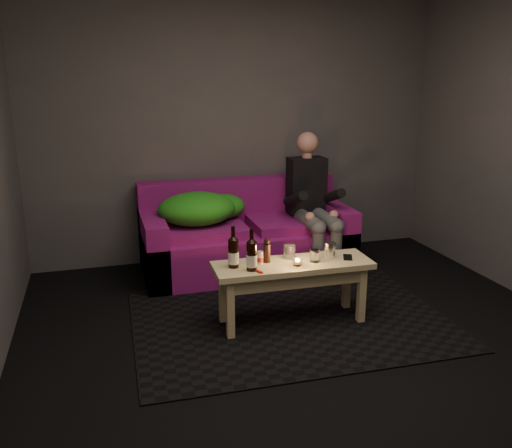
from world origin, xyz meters
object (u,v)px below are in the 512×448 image
at_px(coffee_table, 293,273).
at_px(beer_bottle_a, 233,252).
at_px(beer_bottle_b, 252,255).
at_px(person, 312,201).
at_px(sofa, 245,239).
at_px(steel_cup, 329,250).

bearing_deg(coffee_table, beer_bottle_a, 176.52).
height_order(coffee_table, beer_bottle_b, beer_bottle_b).
height_order(person, coffee_table, person).
bearing_deg(person, coffee_table, -118.66).
xyz_separation_m(person, beer_bottle_a, (-1.01, -1.03, -0.07)).
xyz_separation_m(sofa, steel_cup, (0.32, -1.19, 0.24)).
distance_m(coffee_table, beer_bottle_a, 0.48).
xyz_separation_m(person, coffee_table, (-0.58, -1.05, -0.27)).
xyz_separation_m(person, beer_bottle_b, (-0.91, -1.12, -0.07)).
height_order(person, beer_bottle_b, person).
bearing_deg(sofa, beer_bottle_b, -103.41).
bearing_deg(beer_bottle_a, steel_cup, -0.43).
relative_size(beer_bottle_b, steel_cup, 2.55).
relative_size(person, coffee_table, 1.09).
bearing_deg(beer_bottle_a, beer_bottle_b, -41.83).
bearing_deg(steel_cup, coffee_table, -175.93).
distance_m(person, coffee_table, 1.23).
relative_size(beer_bottle_a, steel_cup, 2.54).
height_order(sofa, person, person).
distance_m(beer_bottle_a, steel_cup, 0.73).
bearing_deg(beer_bottle_b, beer_bottle_a, 138.17).
distance_m(beer_bottle_b, steel_cup, 0.64).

